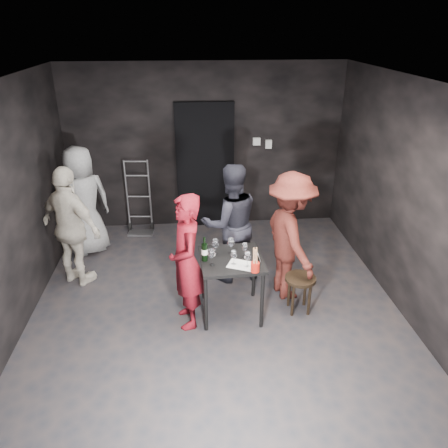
{
  "coord_description": "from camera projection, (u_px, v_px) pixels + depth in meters",
  "views": [
    {
      "loc": [
        -0.29,
        -4.52,
        3.26
      ],
      "look_at": [
        0.12,
        0.25,
        1.01
      ],
      "focal_mm": 35.0,
      "sensor_mm": 36.0,
      "label": 1
    }
  ],
  "objects": [
    {
      "name": "wallbox_upper",
      "position": [
        257.0,
        141.0,
        7.14
      ],
      "size": [
        0.12,
        0.06,
        0.12
      ],
      "primitive_type": "cube",
      "color": "#B7B7B2",
      "rests_on": "wall_back"
    },
    {
      "name": "tasting_mat",
      "position": [
        243.0,
        265.0,
        4.91
      ],
      "size": [
        0.38,
        0.33,
        0.0
      ],
      "primitive_type": "cube",
      "rotation": [
        0.0,
        0.0,
        -0.42
      ],
      "color": "white",
      "rests_on": "tasting_table"
    },
    {
      "name": "floor",
      "position": [
        216.0,
        305.0,
        5.48
      ],
      "size": [
        4.5,
        5.0,
        0.02
      ],
      "primitive_type": "cube",
      "color": "black",
      "rests_on": "ground"
    },
    {
      "name": "wall_left",
      "position": [
        8.0,
        213.0,
        4.73
      ],
      "size": [
        0.04,
        5.0,
        2.7
      ],
      "primitive_type": "cube",
      "color": "black",
      "rests_on": "ground"
    },
    {
      "name": "hand_truck",
      "position": [
        140.0,
        219.0,
        7.31
      ],
      "size": [
        0.41,
        0.35,
        1.24
      ],
      "rotation": [
        0.0,
        0.0,
        -0.1
      ],
      "color": "#B2B2B7",
      "rests_on": "floor"
    },
    {
      "name": "doorway",
      "position": [
        205.0,
        166.0,
        7.24
      ],
      "size": [
        0.95,
        0.1,
        2.1
      ],
      "primitive_type": "cube",
      "color": "black",
      "rests_on": "ground"
    },
    {
      "name": "wall_back",
      "position": [
        205.0,
        148.0,
        7.16
      ],
      "size": [
        4.5,
        0.04,
        2.7
      ],
      "primitive_type": "cube",
      "color": "black",
      "rests_on": "ground"
    },
    {
      "name": "wine_glass_d",
      "position": [
        234.0,
        257.0,
        4.89
      ],
      "size": [
        0.09,
        0.09,
        0.19
      ],
      "primitive_type": null,
      "rotation": [
        0.0,
        0.0,
        -0.23
      ],
      "color": "white",
      "rests_on": "tasting_table"
    },
    {
      "name": "wine_glass_b",
      "position": [
        215.0,
        246.0,
        5.09
      ],
      "size": [
        0.1,
        0.1,
        0.22
      ],
      "primitive_type": null,
      "rotation": [
        0.0,
        0.0,
        0.16
      ],
      "color": "white",
      "rests_on": "tasting_table"
    },
    {
      "name": "wall_right",
      "position": [
        407.0,
        200.0,
        5.09
      ],
      "size": [
        0.04,
        5.0,
        2.7
      ],
      "primitive_type": "cube",
      "color": "black",
      "rests_on": "ground"
    },
    {
      "name": "bystander_grey",
      "position": [
        82.0,
        196.0,
        6.39
      ],
      "size": [
        1.02,
        0.88,
        1.83
      ],
      "primitive_type": "imported",
      "rotation": [
        0.0,
        0.0,
        3.69
      ],
      "color": "gray",
      "rests_on": "floor"
    },
    {
      "name": "stool",
      "position": [
        300.0,
        284.0,
        5.24
      ],
      "size": [
        0.37,
        0.37,
        0.47
      ],
      "rotation": [
        0.0,
        0.0,
        -0.16
      ],
      "color": "black",
      "rests_on": "floor"
    },
    {
      "name": "woman_black",
      "position": [
        231.0,
        218.0,
        5.73
      ],
      "size": [
        0.93,
        0.62,
        1.78
      ],
      "primitive_type": "imported",
      "rotation": [
        0.0,
        0.0,
        3.32
      ],
      "color": "#21212B",
      "rests_on": "floor"
    },
    {
      "name": "breadstick_cup",
      "position": [
        255.0,
        260.0,
        4.73
      ],
      "size": [
        0.1,
        0.1,
        0.31
      ],
      "rotation": [
        0.0,
        0.0,
        0.39
      ],
      "color": "#B71C10",
      "rests_on": "tasting_table"
    },
    {
      "name": "wine_glass_c",
      "position": [
        231.0,
        245.0,
        5.11
      ],
      "size": [
        0.09,
        0.09,
        0.22
      ],
      "primitive_type": null,
      "rotation": [
        0.0,
        0.0,
        -0.06
      ],
      "color": "white",
      "rests_on": "tasting_table"
    },
    {
      "name": "server_red",
      "position": [
        186.0,
        258.0,
        4.84
      ],
      "size": [
        0.52,
        0.69,
        1.72
      ],
      "primitive_type": "imported",
      "rotation": [
        0.0,
        0.0,
        -1.39
      ],
      "color": "maroon",
      "rests_on": "floor"
    },
    {
      "name": "man_maroon",
      "position": [
        291.0,
        231.0,
        5.35
      ],
      "size": [
        0.77,
        1.26,
        1.81
      ],
      "primitive_type": "imported",
      "rotation": [
        0.0,
        0.0,
        1.78
      ],
      "color": "#531D17",
      "rests_on": "floor"
    },
    {
      "name": "ceiling",
      "position": [
        214.0,
        81.0,
        4.34
      ],
      "size": [
        4.5,
        5.0,
        0.02
      ],
      "primitive_type": "cube",
      "color": "silver",
      "rests_on": "ground"
    },
    {
      "name": "wall_front",
      "position": [
        243.0,
        365.0,
        2.65
      ],
      "size": [
        4.5,
        0.04,
        2.7
      ],
      "primitive_type": "cube",
      "color": "black",
      "rests_on": "ground"
    },
    {
      "name": "bystander_cream",
      "position": [
        71.0,
        222.0,
        5.62
      ],
      "size": [
        1.15,
        0.99,
        1.78
      ],
      "primitive_type": "imported",
      "rotation": [
        0.0,
        0.0,
        2.55
      ],
      "color": "silver",
      "rests_on": "floor"
    },
    {
      "name": "wine_glass_a",
      "position": [
        212.0,
        256.0,
        4.87
      ],
      "size": [
        0.1,
        0.1,
        0.22
      ],
      "primitive_type": null,
      "rotation": [
        0.0,
        0.0,
        0.26
      ],
      "color": "white",
      "rests_on": "tasting_table"
    },
    {
      "name": "wine_glass_f",
      "position": [
        245.0,
        250.0,
        5.04
      ],
      "size": [
        0.09,
        0.09,
        0.19
      ],
      "primitive_type": null,
      "rotation": [
        0.0,
        0.0,
        0.37
      ],
      "color": "white",
      "rests_on": "tasting_table"
    },
    {
      "name": "wallbox_lower",
      "position": [
        268.0,
        144.0,
        7.18
      ],
      "size": [
        0.1,
        0.06,
        0.14
      ],
      "primitive_type": "cube",
      "color": "#B7B7B2",
      "rests_on": "wall_back"
    },
    {
      "name": "tasting_table",
      "position": [
        231.0,
        266.0,
        5.09
      ],
      "size": [
        0.72,
        0.72,
        0.75
      ],
      "rotation": [
        0.0,
        0.0,
        0.05
      ],
      "color": "black",
      "rests_on": "floor"
    },
    {
      "name": "wine_glass_e",
      "position": [
        247.0,
        259.0,
        4.84
      ],
      "size": [
        0.09,
        0.09,
        0.2
      ],
      "primitive_type": null,
      "rotation": [
        0.0,
        0.0,
        -0.26
      ],
      "color": "white",
      "rests_on": "tasting_table"
    },
    {
      "name": "reserved_card",
      "position": [
        256.0,
        256.0,
        5.01
      ],
      "size": [
        0.08,
        0.13,
        0.1
      ],
      "primitive_type": null,
      "rotation": [
        0.0,
        0.0,
        -0.01
      ],
      "color": "white",
      "rests_on": "tasting_table"
    },
    {
      "name": "wine_bottle",
      "position": [
        205.0,
        252.0,
        4.97
      ],
      "size": [
        0.07,
        0.07,
        0.29
      ],
      "rotation": [
        0.0,
        0.0,
        -0.05
      ],
      "color": "black",
      "rests_on": "tasting_table"
    }
  ]
}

